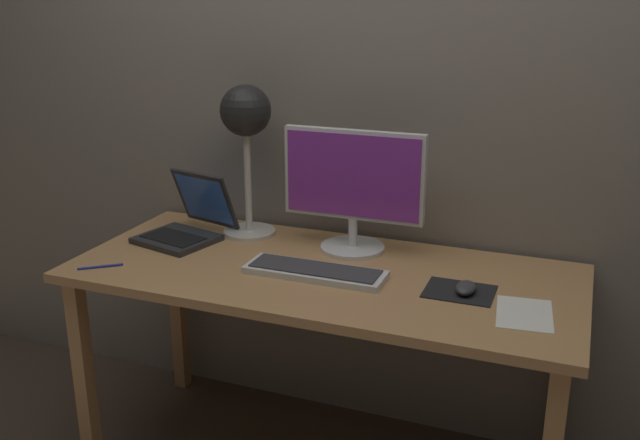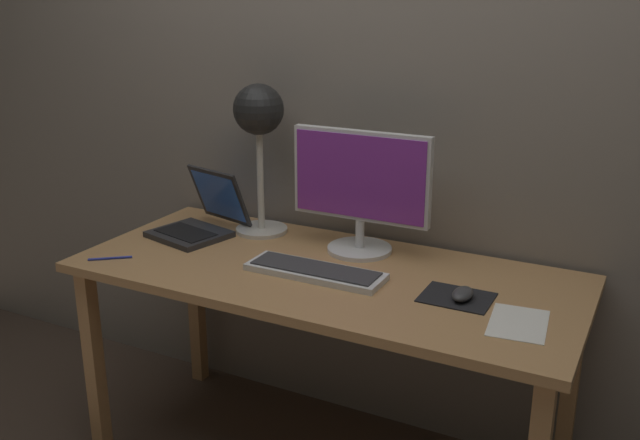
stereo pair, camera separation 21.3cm
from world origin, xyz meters
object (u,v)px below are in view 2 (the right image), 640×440
object	(u,v)px
laptop	(204,216)
mouse	(463,294)
monitor	(361,186)
desk_lamp	(259,122)
pen	(110,258)
keyboard_main	(315,271)

from	to	relation	value
laptop	mouse	xyz separation A→B (m)	(1.01, -0.15, -0.04)
monitor	laptop	size ratio (longest dim) A/B	1.36
desk_lamp	laptop	bearing A→B (deg)	-151.33
monitor	mouse	bearing A→B (deg)	-28.40
mouse	pen	xyz separation A→B (m)	(-1.12, -0.21, -0.02)
mouse	pen	world-z (taller)	mouse
monitor	mouse	distance (m)	0.52
keyboard_main	laptop	bearing A→B (deg)	162.25
monitor	pen	xyz separation A→B (m)	(-0.70, -0.44, -0.22)
monitor	desk_lamp	xyz separation A→B (m)	(-0.40, 0.02, 0.18)
keyboard_main	desk_lamp	world-z (taller)	desk_lamp
keyboard_main	monitor	bearing A→B (deg)	81.70
laptop	mouse	size ratio (longest dim) A/B	3.67
monitor	pen	bearing A→B (deg)	-147.54
desk_lamp	mouse	bearing A→B (deg)	-17.00
keyboard_main	mouse	world-z (taller)	mouse
desk_lamp	mouse	size ratio (longest dim) A/B	5.58
laptop	mouse	distance (m)	1.02
monitor	desk_lamp	distance (m)	0.44
laptop	pen	distance (m)	0.39
pen	keyboard_main	bearing A→B (deg)	16.11
desk_lamp	pen	size ratio (longest dim) A/B	3.83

